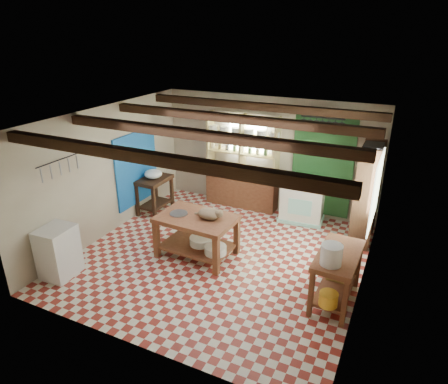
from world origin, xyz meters
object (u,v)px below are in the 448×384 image
at_px(work_table, 197,236).
at_px(stove, 302,202).
at_px(cat, 210,214).
at_px(white_cabinet, 58,252).
at_px(right_counter, 336,277).
at_px(prep_table, 155,195).

distance_m(work_table, stove, 2.64).
bearing_deg(cat, stove, 55.61).
distance_m(stove, white_cabinet, 4.99).
relative_size(white_cabinet, right_counter, 0.75).
distance_m(work_table, right_counter, 2.61).
xyz_separation_m(white_cabinet, right_counter, (4.40, 1.32, -0.02)).
bearing_deg(white_cabinet, stove, 46.97).
bearing_deg(prep_table, right_counter, -18.19).
xyz_separation_m(white_cabinet, cat, (2.06, 1.62, 0.44)).
bearing_deg(cat, prep_table, 142.16).
height_order(stove, white_cabinet, white_cabinet).
height_order(right_counter, cat, cat).
bearing_deg(prep_table, cat, -29.65).
distance_m(stove, cat, 2.53).
bearing_deg(cat, white_cabinet, -149.27).
xyz_separation_m(stove, right_counter, (1.22, -2.52, -0.02)).
height_order(stove, cat, cat).
distance_m(right_counter, cat, 2.41).
bearing_deg(prep_table, stove, 18.67).
xyz_separation_m(prep_table, cat, (2.04, -1.19, 0.47)).
bearing_deg(prep_table, work_table, -33.91).
relative_size(work_table, cat, 3.28).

